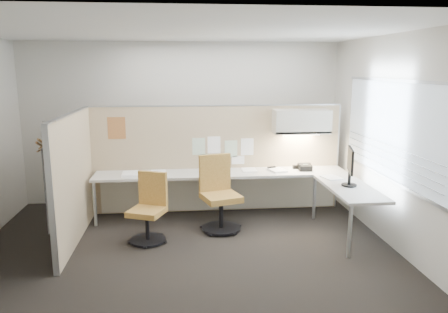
{
  "coord_description": "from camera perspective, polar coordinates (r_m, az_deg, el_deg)",
  "views": [
    {
      "loc": [
        -0.04,
        -5.44,
        2.37
      ],
      "look_at": [
        0.59,
        0.8,
        1.08
      ],
      "focal_mm": 35.0,
      "sensor_mm": 36.0,
      "label": 1
    }
  ],
  "objects": [
    {
      "name": "overhead_bin",
      "position": [
        7.15,
        10.07,
        4.52
      ],
      "size": [
        0.9,
        0.36,
        0.38
      ],
      "primitive_type": "cube",
      "color": "beige",
      "rests_on": "partition_back"
    },
    {
      "name": "window_pane",
      "position": [
        6.16,
        21.04,
        3.18
      ],
      "size": [
        0.01,
        2.8,
        1.3
      ],
      "primitive_type": "cube",
      "color": "#919EA8",
      "rests_on": "wall_right"
    },
    {
      "name": "pinned_papers",
      "position": [
        7.16,
        -0.28,
        0.85
      ],
      "size": [
        1.01,
        0.0,
        0.47
      ],
      "color": "#8CBF8C",
      "rests_on": "partition_back"
    },
    {
      "name": "floor",
      "position": [
        5.93,
        -4.99,
        -12.03
      ],
      "size": [
        5.5,
        4.5,
        0.01
      ],
      "primitive_type": "cube",
      "color": "black",
      "rests_on": "ground"
    },
    {
      "name": "task_light_strip",
      "position": [
        7.18,
        10.01,
        2.86
      ],
      "size": [
        0.6,
        0.06,
        0.02
      ],
      "primitive_type": "cube",
      "color": "#FFEABF",
      "rests_on": "overhead_bin"
    },
    {
      "name": "phone",
      "position": [
        7.17,
        10.51,
        -1.39
      ],
      "size": [
        0.22,
        0.21,
        0.12
      ],
      "rotation": [
        0.0,
        0.0,
        -0.05
      ],
      "color": "black",
      "rests_on": "desk"
    },
    {
      "name": "wall_right",
      "position": [
        6.19,
        21.15,
        1.81
      ],
      "size": [
        0.02,
        4.5,
        2.8
      ],
      "primitive_type": "cube",
      "color": "beige",
      "rests_on": "ground"
    },
    {
      "name": "chair_right",
      "position": [
        6.45,
        -0.66,
        -5.16
      ],
      "size": [
        0.63,
        0.65,
        1.09
      ],
      "rotation": [
        0.0,
        0.0,
        0.3
      ],
      "color": "black",
      "rests_on": "floor"
    },
    {
      "name": "paper_stack_0",
      "position": [
        6.91,
        -12.2,
        -2.24
      ],
      "size": [
        0.24,
        0.31,
        0.03
      ],
      "primitive_type": "cube",
      "rotation": [
        0.0,
        0.0,
        0.03
      ],
      "color": "white",
      "rests_on": "desk"
    },
    {
      "name": "partition_left",
      "position": [
        6.29,
        -19.0,
        -2.77
      ],
      "size": [
        0.06,
        2.2,
        1.75
      ],
      "primitive_type": "cube",
      "color": "tan",
      "rests_on": "floor"
    },
    {
      "name": "ceiling",
      "position": [
        5.46,
        -5.52,
        16.14
      ],
      "size": [
        5.5,
        4.5,
        0.01
      ],
      "primitive_type": "cube",
      "color": "white",
      "rests_on": "wall_back"
    },
    {
      "name": "paper_stack_3",
      "position": [
        7.07,
        3.27,
        -1.76
      ],
      "size": [
        0.23,
        0.3,
        0.01
      ],
      "primitive_type": "cube",
      "rotation": [
        0.0,
        0.0,
        -0.01
      ],
      "color": "white",
      "rests_on": "desk"
    },
    {
      "name": "stapler",
      "position": [
        7.15,
        6.23,
        -1.51
      ],
      "size": [
        0.15,
        0.09,
        0.05
      ],
      "primitive_type": "cube",
      "rotation": [
        0.0,
        0.0,
        0.35
      ],
      "color": "black",
      "rests_on": "desk"
    },
    {
      "name": "paper_stack_1",
      "position": [
        6.94,
        -8.6,
        -2.09
      ],
      "size": [
        0.24,
        0.31,
        0.02
      ],
      "primitive_type": "cube",
      "rotation": [
        0.0,
        0.0,
        0.03
      ],
      "color": "white",
      "rests_on": "desk"
    },
    {
      "name": "paper_stack_4",
      "position": [
        7.07,
        6.97,
        -1.78
      ],
      "size": [
        0.31,
        0.35,
        0.03
      ],
      "primitive_type": "cube",
      "rotation": [
        0.0,
        0.0,
        0.29
      ],
      "color": "white",
      "rests_on": "desk"
    },
    {
      "name": "poster",
      "position": [
        7.14,
        -13.86,
        3.63
      ],
      "size": [
        0.28,
        0.0,
        0.35
      ],
      "primitive_type": "cube",
      "color": "orange",
      "rests_on": "partition_back"
    },
    {
      "name": "monitor",
      "position": [
        6.31,
        16.16,
        -1.01
      ],
      "size": [
        0.21,
        0.5,
        0.54
      ],
      "rotation": [
        0.0,
        0.0,
        1.3
      ],
      "color": "black",
      "rests_on": "desk"
    },
    {
      "name": "tape_dispenser",
      "position": [
        7.27,
        9.35,
        -1.35
      ],
      "size": [
        0.1,
        0.06,
        0.06
      ],
      "primitive_type": "cube",
      "rotation": [
        0.0,
        0.0,
        0.03
      ],
      "color": "black",
      "rests_on": "desk"
    },
    {
      "name": "wall_back",
      "position": [
        7.75,
        -5.42,
        4.37
      ],
      "size": [
        5.5,
        0.02,
        2.8
      ],
      "primitive_type": "cube",
      "color": "beige",
      "rests_on": "ground"
    },
    {
      "name": "chair_left",
      "position": [
        6.14,
        -9.77,
        -6.91
      ],
      "size": [
        0.57,
        0.59,
        0.94
      ],
      "rotation": [
        0.0,
        0.0,
        -0.39
      ],
      "color": "black",
      "rests_on": "floor"
    },
    {
      "name": "paper_stack_5",
      "position": [
        6.76,
        13.84,
        -2.69
      ],
      "size": [
        0.3,
        0.35,
        0.02
      ],
      "primitive_type": "cube",
      "rotation": [
        0.0,
        0.0,
        0.26
      ],
      "color": "white",
      "rests_on": "desk"
    },
    {
      "name": "wall_front",
      "position": [
        3.33,
        -4.82,
        -5.34
      ],
      "size": [
        5.5,
        0.02,
        2.8
      ],
      "primitive_type": "cube",
      "color": "beige",
      "rests_on": "ground"
    },
    {
      "name": "coat_hook",
      "position": [
        5.33,
        -22.48,
        0.48
      ],
      "size": [
        0.18,
        0.43,
        1.31
      ],
      "color": "silver",
      "rests_on": "partition_left"
    },
    {
      "name": "paper_stack_2",
      "position": [
        6.89,
        -1.65,
        -1.96
      ],
      "size": [
        0.23,
        0.3,
        0.04
      ],
      "primitive_type": "cube",
      "rotation": [
        0.0,
        0.0,
        0.01
      ],
      "color": "white",
      "rests_on": "desk"
    },
    {
      "name": "partition_back",
      "position": [
        7.22,
        -0.93,
        -0.34
      ],
      "size": [
        4.1,
        0.06,
        1.75
      ],
      "primitive_type": "cube",
      "color": "tan",
      "rests_on": "floor"
    },
    {
      "name": "desk",
      "position": [
        6.87,
        2.58,
        -3.32
      ],
      "size": [
        4.0,
        2.07,
        0.73
      ],
      "color": "beige",
      "rests_on": "floor"
    }
  ]
}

